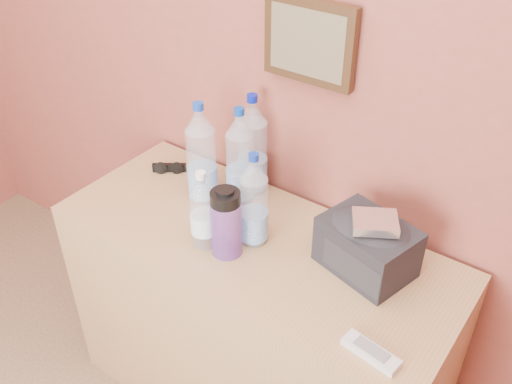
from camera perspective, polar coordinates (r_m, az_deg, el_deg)
picture_frame at (r=1.73m, az=5.34°, el=14.74°), size 0.30×0.03×0.25m
dresser at (r=2.12m, az=-0.12°, el=-13.35°), size 1.33×0.55×0.83m
pet_large_a at (r=1.92m, az=-5.48°, el=3.43°), size 0.10×0.10×0.37m
pet_large_b at (r=1.96m, az=-0.36°, el=4.27°), size 0.10×0.10×0.37m
pet_large_c at (r=1.92m, az=-1.60°, el=3.18°), size 0.09×0.09×0.35m
pet_large_d at (r=1.73m, az=-0.23°, el=-1.20°), size 0.09×0.09×0.32m
pet_small at (r=1.74m, az=-5.31°, el=-2.17°), size 0.08×0.08×0.27m
nalgene_bottle at (r=1.71m, az=-3.00°, el=-3.03°), size 0.10×0.10×0.23m
sunglasses at (r=2.16m, az=-8.66°, el=2.44°), size 0.13×0.11×0.03m
ac_remote at (r=1.52m, az=11.42°, el=-15.45°), size 0.16×0.07×0.02m
toiletry_bag at (r=1.70m, az=11.09°, el=-5.15°), size 0.30×0.25×0.18m
foil_packet at (r=1.62m, az=11.82°, el=-2.97°), size 0.16×0.15×0.03m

